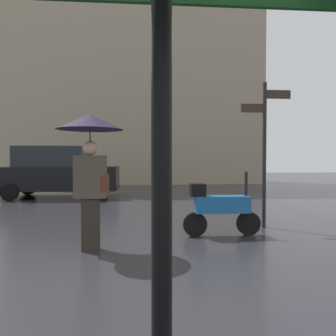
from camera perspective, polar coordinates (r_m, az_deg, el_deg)
The scene contains 5 objects.
pedestrian_with_umbrella at distance 5.32m, azimuth -13.59°, elevation 3.99°, with size 1.07×1.07×2.19m.
parked_scooter at distance 6.29m, azimuth 9.12°, elevation -6.82°, with size 1.51×0.32×1.23m.
parked_car_left at distance 13.00m, azimuth -19.09°, elevation -0.65°, with size 4.48×2.05×1.94m.
street_signpost at distance 7.21m, azimuth 16.77°, elevation 4.75°, with size 1.08×0.08×3.11m.
building_block at distance 20.52m, azimuth -5.60°, elevation 19.92°, with size 14.78×2.97×15.80m, color gray.
Camera 1 is at (0.29, -2.55, 1.49)m, focal length 34.39 mm.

